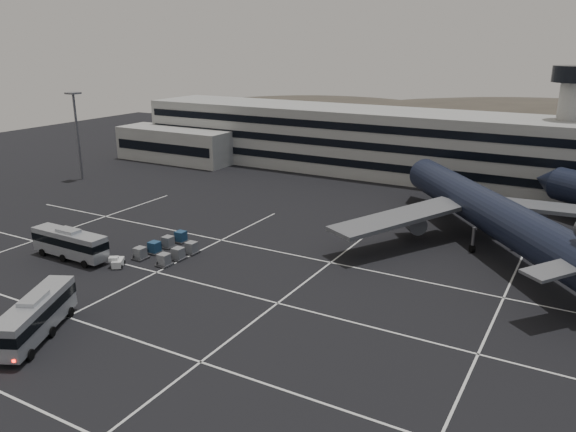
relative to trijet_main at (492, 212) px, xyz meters
The scene contains 10 objects.
ground 45.36m from the trijet_main, 130.29° to the right, with size 260.00×260.00×0.00m, color black.
lane_markings 44.21m from the trijet_main, 129.96° to the right, with size 90.00×55.62×0.01m.
terminal 48.83m from the trijet_main, 131.11° to the left, with size 125.00×26.00×24.00m.
hills 137.19m from the trijet_main, 94.70° to the left, with size 352.00×180.00×44.00m.
lightpole_left 84.40m from the trijet_main, behind, with size 2.40×2.40×18.28m.
trijet_main is the anchor object (origin of this frame).
bus_near 59.48m from the trijet_main, 125.17° to the right, with size 7.97×12.36×4.36m.
bus_far 58.40m from the trijet_main, 146.21° to the right, with size 12.08×3.19×4.25m.
tug_b 51.69m from the trijet_main, 142.34° to the right, with size 2.37×2.63×1.45m.
uld_cluster 45.60m from the trijet_main, 147.20° to the right, with size 6.50×10.25×1.64m.
Camera 1 is at (41.33, -45.49, 28.24)m, focal length 35.00 mm.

